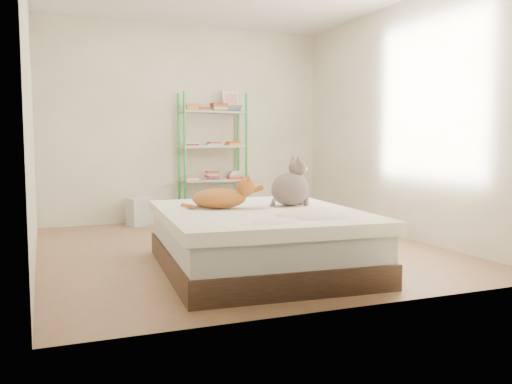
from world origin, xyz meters
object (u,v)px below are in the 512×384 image
bed (258,239)px  grey_cat (290,182)px  shelf_unit (213,153)px  white_bin (140,212)px  orange_cat (219,196)px  cardboard_box (215,215)px

bed → grey_cat: 0.60m
shelf_unit → white_bin: (-0.99, -0.03, -0.73)m
bed → shelf_unit: 2.88m
orange_cat → shelf_unit: shelf_unit is taller
cardboard_box → orange_cat: bearing=-88.7°
shelf_unit → white_bin: shelf_unit is taller
grey_cat → shelf_unit: bearing=-5.8°
grey_cat → shelf_unit: size_ratio=0.24×
shelf_unit → cardboard_box: (-0.19, -0.69, -0.74)m
shelf_unit → white_bin: 1.23m
grey_cat → cardboard_box: (-0.09, 1.94, -0.54)m
orange_cat → grey_cat: grey_cat is taller
cardboard_box → white_bin: bearing=158.1°
grey_cat → white_bin: (-0.88, 2.60, -0.54)m
orange_cat → bed: bearing=-17.3°
shelf_unit → cardboard_box: size_ratio=2.95×
bed → white_bin: 2.79m
grey_cat → white_bin: bearing=15.2°
bed → grey_cat: bearing=25.7°
bed → cardboard_box: (0.27, 2.08, -0.08)m
orange_cat → grey_cat: (0.64, -0.05, 0.10)m
orange_cat → grey_cat: 0.65m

